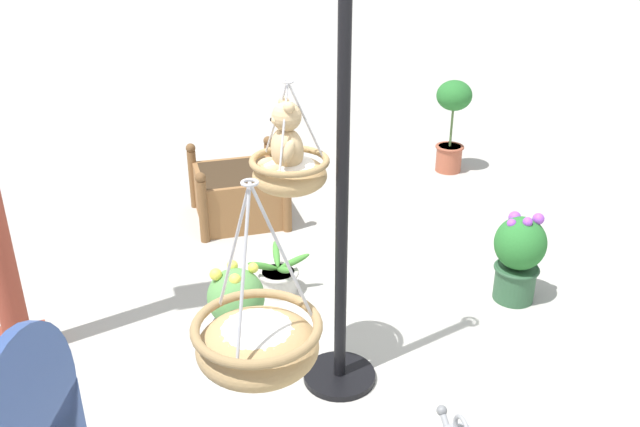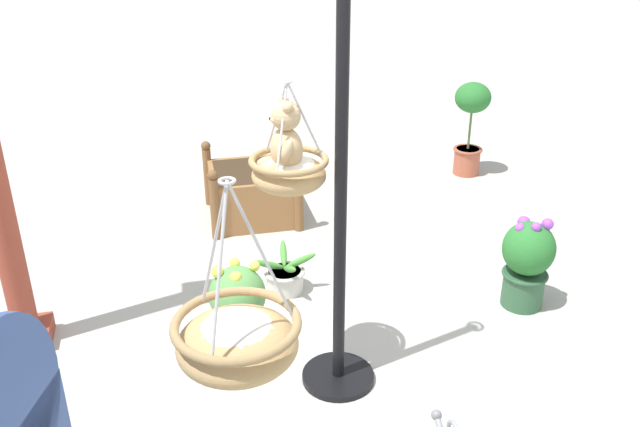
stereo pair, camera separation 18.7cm
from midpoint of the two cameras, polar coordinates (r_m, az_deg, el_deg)
ground_plane at (r=4.42m, az=0.21°, el=-12.08°), size 40.00×40.00×0.00m
display_pole_central at (r=3.80m, az=0.39°, el=-4.15°), size 0.44×0.44×2.58m
hanging_basket_with_teddy at (r=3.65m, az=-4.05°, el=3.46°), size 0.43×0.43×0.61m
teddy_bear at (r=3.58m, az=-4.46°, el=6.04°), size 0.28×0.25×0.40m
hanging_basket_left_high at (r=2.55m, az=-7.43°, el=-10.80°), size 0.48×0.48×0.76m
wooden_planter_box at (r=6.13m, az=-7.76°, el=1.72°), size 0.83×0.82×0.63m
potted_plant_fern_front at (r=4.29m, az=-8.29°, el=-8.11°), size 0.36×0.36×0.65m
potted_plant_bushy_green at (r=5.03m, az=-4.59°, el=-5.39°), size 0.50×0.49×0.32m
potted_plant_small_succulent at (r=7.16m, az=10.36°, el=7.85°), size 0.36×0.36×0.98m
potted_plant_conical_shrub at (r=4.99m, az=15.39°, el=-3.45°), size 0.37×0.37×0.69m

